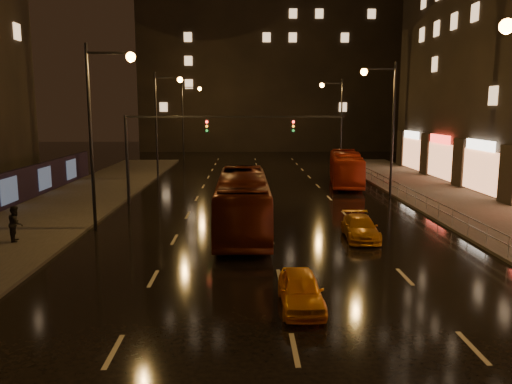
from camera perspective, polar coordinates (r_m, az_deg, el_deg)
The scene contains 11 objects.
ground at distance 35.56m, azimuth 0.95°, elevation -1.28°, with size 140.00×140.00×0.00m, color black.
sidewalk_left at distance 32.94m, azimuth -22.89°, elevation -2.76°, with size 7.00×70.00×0.15m, color #38332D.
sidewalk_right at distance 34.03m, azimuth 24.68°, elevation -2.51°, with size 7.00×70.00×0.15m, color #38332D.
building_distant at distance 87.83m, azimuth 2.35°, elevation 16.84°, with size 44.00×16.00×36.00m, color black.
traffic_signal at distance 35.16m, azimuth -7.35°, elevation 6.30°, with size 15.31×0.32×6.20m.
railing_right at distance 35.35m, azimuth 17.84°, elevation -0.32°, with size 0.05×56.00×1.00m.
bus_red at distance 27.09m, azimuth -1.54°, elevation -1.21°, with size 2.68×11.47×3.19m, color #541A0C.
bus_curb at distance 44.84m, azimuth 10.22°, elevation 2.69°, with size 2.47×10.54×2.94m, color #9E240F.
taxi_near at distance 17.10m, azimuth 5.15°, elevation -11.12°, with size 1.41×3.52×1.20m, color orange.
taxi_far at distance 26.30m, azimuth 11.82°, elevation -4.00°, with size 1.62×4.00×1.16m, color #BB7111.
pedestrian_b at distance 27.34m, azimuth -25.77°, elevation -3.26°, with size 0.86×0.67×1.77m, color black.
Camera 1 is at (-1.36, -14.92, 6.58)m, focal length 35.00 mm.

